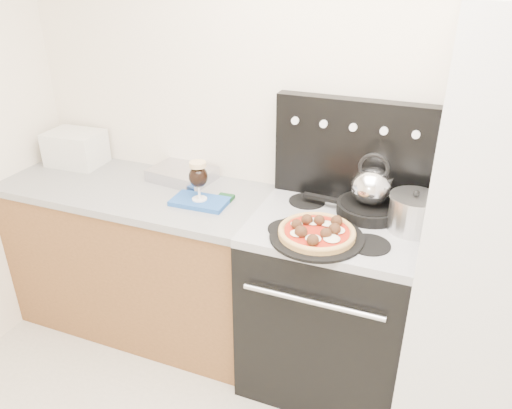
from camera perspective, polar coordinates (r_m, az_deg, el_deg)
The scene contains 16 objects.
room_shell at distance 1.43m, azimuth -1.42°, elevation -5.58°, with size 3.52×3.01×2.52m.
base_cabinet at distance 2.97m, azimuth -12.77°, elevation -6.21°, with size 1.45×0.60×0.86m, color brown.
countertop at distance 2.76m, azimuth -13.70°, elevation 1.66°, with size 1.48×0.63×0.04m, color #959595.
stove_body at distance 2.57m, azimuth 8.30°, elevation -11.37°, with size 0.76×0.65×0.88m, color black.
cooktop at distance 2.32m, azimuth 9.04°, elevation -2.38°, with size 0.76×0.65×0.04m, color #ADADB2.
backguard at distance 2.45m, azimuth 11.00°, elevation 6.08°, with size 0.76×0.08×0.50m, color black.
fridge at distance 2.26m, azimuth 26.53°, elevation -4.54°, with size 0.64×0.68×1.90m, color silver.
toaster_oven at distance 3.12m, azimuth -19.91°, elevation 6.08°, with size 0.31×0.23×0.19m, color silver.
foil_sheet at distance 2.77m, azimuth -8.42°, elevation 3.45°, with size 0.33×0.24×0.07m, color silver.
oven_mitt at distance 2.50m, azimuth -6.45°, elevation 0.33°, with size 0.28×0.16×0.02m, color #2254A8.
beer_glass at distance 2.45m, azimuth -6.58°, elevation 2.72°, with size 0.09×0.09×0.20m, color black, non-canonical shape.
pizza_pan at distance 2.17m, azimuth 6.93°, elevation -3.68°, with size 0.41×0.41×0.01m, color black.
pizza at distance 2.15m, azimuth 6.97°, elevation -2.99°, with size 0.33×0.33×0.05m, color tan, non-canonical shape.
skillet at distance 2.39m, azimuth 12.78°, elevation -0.47°, with size 0.30×0.30×0.05m, color black.
tea_kettle at distance 2.34m, azimuth 13.10°, elevation 2.39°, with size 0.19×0.19×0.21m, color silver, non-canonical shape.
stock_pot at distance 2.29m, azimuth 17.51°, elevation -1.03°, with size 0.21×0.21×0.15m, color silver.
Camera 1 is at (0.48, -0.82, 2.02)m, focal length 35.00 mm.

